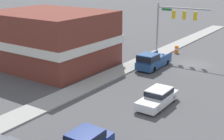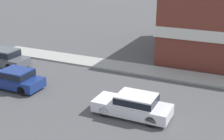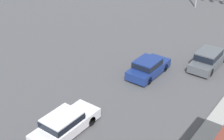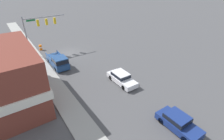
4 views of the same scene
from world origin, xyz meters
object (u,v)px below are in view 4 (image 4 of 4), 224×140
at_px(pickup_truck_parked, 58,61).
at_px(construction_barrel, 41,48).
at_px(car_lead, 121,78).
at_px(car_second_ahead, 178,122).

distance_m(pickup_truck_parked, construction_barrel, 8.50).
bearing_deg(car_lead, car_second_ahead, 87.74).
distance_m(car_second_ahead, pickup_truck_parked, 18.99).
bearing_deg(car_second_ahead, pickup_truck_parked, -74.87).
bearing_deg(pickup_truck_parked, construction_barrel, -86.08).
bearing_deg(construction_barrel, car_second_ahead, 101.67).
relative_size(car_lead, pickup_truck_parked, 0.84).
xyz_separation_m(car_second_ahead, construction_barrel, (5.54, -26.80, -0.23)).
bearing_deg(pickup_truck_parked, car_second_ahead, 105.13).
bearing_deg(car_lead, construction_barrel, -71.42).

